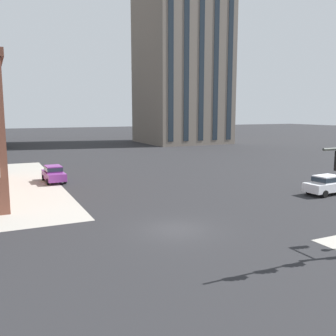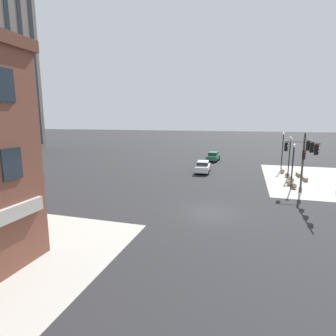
% 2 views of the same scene
% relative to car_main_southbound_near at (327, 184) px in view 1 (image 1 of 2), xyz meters
% --- Properties ---
extents(ground_plane, '(320.00, 320.00, 0.00)m').
position_rel_car_main_southbound_near_xyz_m(ground_plane, '(-16.40, -3.24, -0.92)').
color(ground_plane, '#262628').
extents(car_main_southbound_near, '(4.50, 2.11, 1.68)m').
position_rel_car_main_southbound_near_xyz_m(car_main_southbound_near, '(0.00, 0.00, 0.00)').
color(car_main_southbound_near, silver).
rests_on(car_main_southbound_near, ground).
extents(car_cross_westbound, '(2.00, 4.45, 1.68)m').
position_rel_car_main_southbound_near_xyz_m(car_cross_westbound, '(-20.75, 16.23, 0.00)').
color(car_cross_westbound, '#7A3389').
rests_on(car_cross_westbound, ground).
extents(residential_tower_skyline_right, '(18.28, 18.73, 55.01)m').
position_rel_car_main_southbound_near_xyz_m(residential_tower_skyline_right, '(14.52, 56.03, 26.61)').
color(residential_tower_skyline_right, '#70665B').
rests_on(residential_tower_skyline_right, ground).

